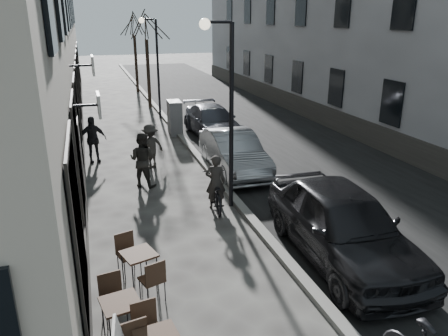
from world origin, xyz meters
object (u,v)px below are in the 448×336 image
pedestrian_far (92,139)px  car_far (213,121)px  car_mid (234,152)px  car_near (342,224)px  pedestrian_near (142,160)px  bicycle (216,192)px  streetlamp_near (225,96)px  tree_far (134,24)px  utility_cabinet (175,118)px  streetlamp_far (154,57)px  tree_near (146,25)px  bistro_set_b (122,317)px  bistro_set_c (140,266)px  pedestrian_mid (151,146)px

pedestrian_far → car_far: (5.26, 2.33, -0.20)m
car_mid → car_far: (0.65, 4.91, -0.04)m
car_mid → car_near: bearing=-85.2°
pedestrian_far → pedestrian_near: bearing=-72.9°
car_near → bicycle: bearing=121.5°
streetlamp_near → tree_far: size_ratio=0.89×
tree_far → pedestrian_near: bearing=-96.3°
utility_cabinet → streetlamp_far: bearing=96.6°
tree_near → bistro_set_b: 20.38m
utility_cabinet → car_far: bearing=-25.6°
bistro_set_c → car_far: car_far is taller
car_near → car_far: size_ratio=1.08×
bistro_set_c → car_near: (4.39, -0.24, 0.38)m
pedestrian_far → tree_near: bearing=61.8°
bicycle → car_near: car_near is taller
pedestrian_mid → pedestrian_far: bearing=-57.9°
streetlamp_far → car_far: bearing=-67.1°
bicycle → streetlamp_far: bearing=-82.6°
bistro_set_b → pedestrian_far: bearing=80.5°
streetlamp_far → pedestrian_mid: size_ratio=3.20×
streetlamp_near → car_near: size_ratio=1.03×
utility_cabinet → streetlamp_near: bearing=-89.7°
tree_near → pedestrian_far: size_ratio=3.30×
pedestrian_near → car_near: pedestrian_near is taller
tree_near → tree_far: 6.00m
streetlamp_far → tree_far: size_ratio=0.89×
car_near → bistro_set_b: bearing=-163.1°
streetlamp_near → pedestrian_far: size_ratio=2.95×
pedestrian_far → streetlamp_far: bearing=54.5°
streetlamp_far → bistro_set_b: 17.19m
tree_near → car_near: size_ratio=1.16×
tree_near → tree_far: bearing=90.0°
streetlamp_far → tree_near: 3.36m
bistro_set_c → pedestrian_near: (0.80, 5.50, 0.42)m
bicycle → pedestrian_mid: bearing=-64.5°
pedestrian_far → pedestrian_mid: bearing=-42.1°
streetlamp_far → utility_cabinet: (0.27, -3.53, -2.40)m
pedestrian_mid → car_mid: bearing=130.2°
streetlamp_near → tree_far: 21.05m
utility_cabinet → car_mid: size_ratio=0.36×
streetlamp_far → car_near: (1.60, -15.43, -2.32)m
bistro_set_b → car_mid: bearing=48.6°
car_near → car_mid: bearing=96.6°
tree_far → car_far: size_ratio=1.25×
tree_far → car_far: bearing=-82.5°
pedestrian_mid → tree_far: bearing=-119.4°
tree_near → pedestrian_near: bearing=-99.3°
streetlamp_near → pedestrian_near: size_ratio=2.90×
tree_near → bistro_set_b: bearing=-99.6°
bicycle → pedestrian_near: size_ratio=1.03×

